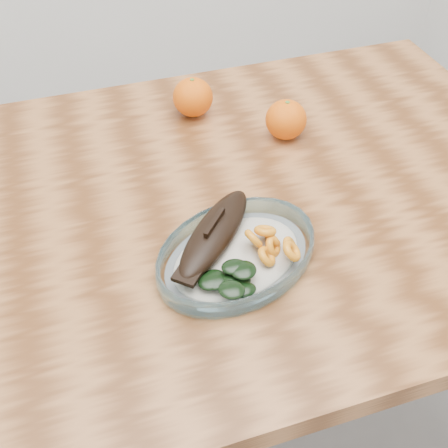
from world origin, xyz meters
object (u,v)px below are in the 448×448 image
(plated_meal, at_px, (236,252))
(orange_right, at_px, (286,120))
(dining_table, at_px, (218,239))
(orange_left, at_px, (193,97))

(plated_meal, xyz_separation_m, orange_right, (0.19, 0.27, 0.02))
(plated_meal, bearing_deg, dining_table, 62.77)
(orange_left, height_order, orange_right, orange_left)
(orange_left, relative_size, orange_right, 1.03)
(dining_table, relative_size, orange_right, 16.09)
(dining_table, relative_size, orange_left, 15.68)
(dining_table, height_order, plated_meal, plated_meal)
(dining_table, bearing_deg, orange_left, 83.28)
(dining_table, distance_m, orange_right, 0.25)
(orange_right, bearing_deg, orange_left, 138.53)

